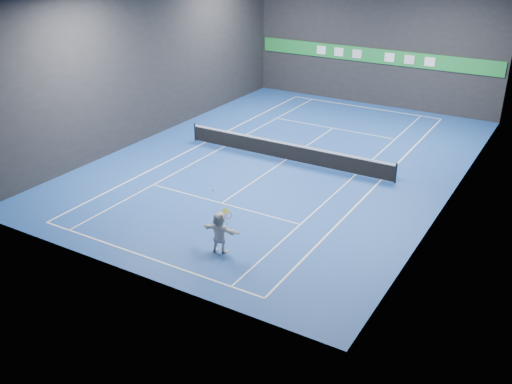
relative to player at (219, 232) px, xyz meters
The scene contains 19 objects.
ground 10.40m from the player, 103.41° to the left, with size 26.00×26.00×0.00m, color #1B4395.
wall_back 23.48m from the player, 95.94° to the left, with size 18.00×0.10×9.00m, color black.
wall_front 5.25m from the player, 129.42° to the right, with size 18.00×0.10×9.00m, color black.
wall_left 15.64m from the player, 138.53° to the left, with size 0.10×26.00×9.00m, color black.
wall_right 12.58m from the player, 56.79° to the left, with size 0.10×26.00×9.00m, color black.
baseline_near 3.13m from the player, 142.96° to the right, with size 10.98×0.08×0.01m, color white.
baseline_far 22.11m from the player, 96.24° to the left, with size 10.98×0.08×0.01m, color white.
sideline_doubles_left 12.83m from the player, 128.07° to the left, with size 0.08×23.78×0.01m, color white.
sideline_doubles_right 10.57m from the player, 72.97° to the left, with size 0.08×23.78×0.01m, color white.
sideline_singles_left 12.03m from the player, 122.88° to the left, with size 0.06×23.78×0.01m, color white.
sideline_singles_right 10.26m from the player, 80.39° to the left, with size 0.06×23.78×0.01m, color white.
service_line_near 4.48m from the player, 123.17° to the left, with size 8.23×0.06×0.01m, color white.
service_line_far 16.67m from the player, 98.30° to the left, with size 8.23×0.06×0.01m, color white.
center_service_line 10.40m from the player, 103.41° to the left, with size 0.06×12.80×0.01m, color white.
player is the anchor object (origin of this frame).
tennis_ball 1.71m from the player, 150.30° to the left, with size 0.07×0.07×0.07m, color #C0E025.
tennis_net 10.36m from the player, 103.41° to the left, with size 12.50×0.10×1.07m.
sponsor_banner 23.29m from the player, 95.96° to the left, with size 17.64×0.11×1.00m.
tennis_racket 0.88m from the player, ahead, with size 0.50×0.36×0.74m.
Camera 1 is at (13.60, -26.10, 11.64)m, focal length 40.00 mm.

